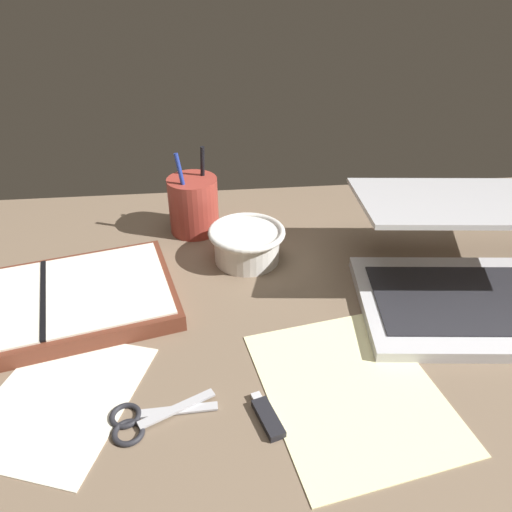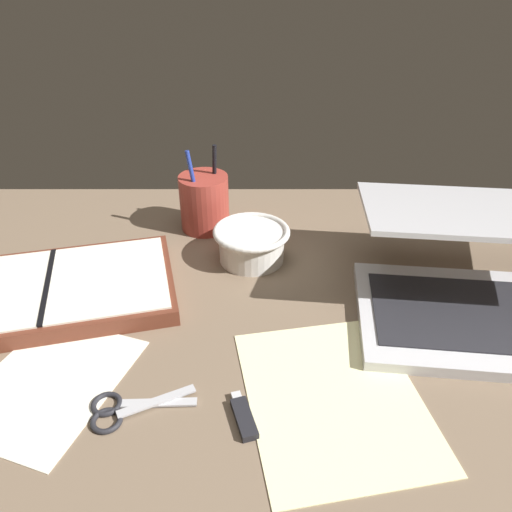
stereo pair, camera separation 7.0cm
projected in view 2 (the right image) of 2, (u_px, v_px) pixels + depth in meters
desk_top at (273, 339)px, 74.21cm from camera, size 140.00×100.00×2.00cm
laptop at (480, 280)px, 75.62cm from camera, size 38.99×38.08×15.91cm
bowl at (253, 243)px, 88.86cm from camera, size 13.66×13.66×6.24cm
pen_cup at (206, 202)px, 97.75cm from camera, size 9.58×9.58×16.85cm
planner at (51, 291)px, 79.97cm from camera, size 43.53×31.65×3.13cm
scissors at (120, 409)px, 61.42cm from camera, size 13.21×7.40×0.80cm
paper_sheet_front at (335, 397)px, 63.44cm from camera, size 26.11×30.49×0.16cm
paper_sheet_beside_planner at (50, 382)px, 65.53cm from camera, size 23.64×26.66×0.16cm
usb_drive at (245, 417)px, 60.23cm from camera, size 3.64×7.36×1.00cm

